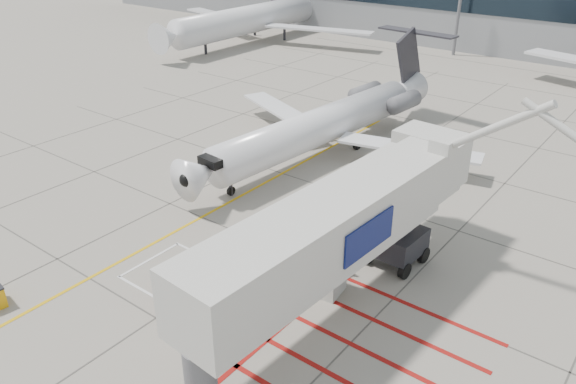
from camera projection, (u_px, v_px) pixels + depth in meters
The scene contains 8 objects.
ground_plane at pixel (217, 278), 28.65m from camera, with size 260.00×260.00×0.00m, color gray.
regional_jet at pixel (301, 114), 39.72m from camera, with size 23.34×29.43×7.71m, color white, non-canonical shape.
jet_bridge at pixel (323, 246), 23.73m from camera, with size 9.71×20.51×8.20m, color silver, non-canonical shape.
pushback_tug at pixel (188, 284), 27.05m from camera, with size 2.30×1.44×1.34m, color maroon, non-canonical shape.
baggage_cart at pixel (328, 263), 28.85m from camera, with size 1.82×1.15×1.15m, color #4F5054, non-canonical shape.
ground_power_unit at pixel (316, 270), 27.44m from camera, with size 2.63×1.53×2.08m, color beige, non-canonical shape.
cone_nose at pixel (272, 210), 34.59m from camera, with size 0.35×0.35×0.49m, color #DD5B0B.
cone_side at pixel (271, 218), 33.74m from camera, with size 0.32×0.32×0.45m, color #E4420C.
Camera 1 is at (17.27, -16.48, 16.84)m, focal length 35.00 mm.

